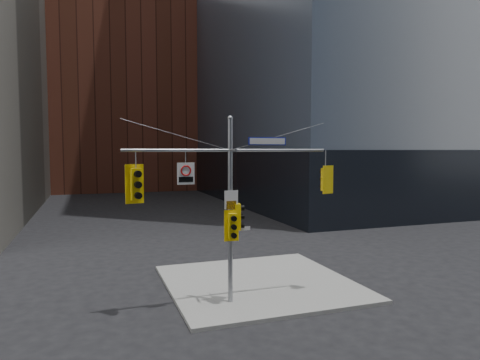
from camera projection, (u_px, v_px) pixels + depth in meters
ground at (248, 325)px, 14.67m from camera, size 160.00×160.00×0.00m
sidewalk_corner at (259, 283)px, 19.09m from camera, size 8.00×8.00×0.15m
podium_ne at (367, 174)px, 53.84m from camera, size 36.40×36.40×6.00m
brick_midrise at (122, 100)px, 68.25m from camera, size 26.00×20.00×28.00m
signal_assembly at (230, 192)px, 16.23m from camera, size 8.00×0.80×7.30m
traffic_light_west_arm at (136, 184)px, 15.06m from camera, size 0.66×0.60×1.40m
traffic_light_east_arm at (325, 179)px, 17.57m from camera, size 0.54×0.50×1.15m
traffic_light_pole_side at (238, 217)px, 16.41m from camera, size 0.42×0.36×1.01m
traffic_light_pole_front at (233, 226)px, 16.07m from camera, size 0.57×0.46×1.19m
street_sign_blade at (267, 141)px, 16.60m from camera, size 1.59×0.08×0.31m
regulatory_sign_arm at (186, 173)px, 15.59m from camera, size 0.65×0.08×0.81m
regulatory_sign_pole at (231, 200)px, 16.15m from camera, size 0.54×0.06×0.71m
street_blade_ew at (241, 229)px, 16.49m from camera, size 0.74×0.07×0.15m
street_blade_ns at (227, 230)px, 16.78m from camera, size 0.08×0.78×0.16m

